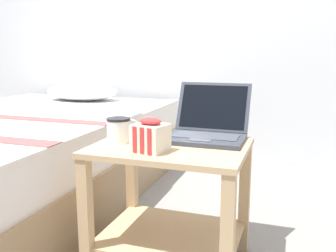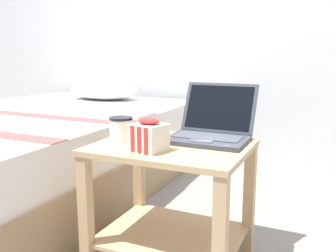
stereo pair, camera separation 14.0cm
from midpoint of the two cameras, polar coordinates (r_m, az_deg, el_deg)
name	(u,v)px [view 1 (the left image)]	position (r m, az deg, el deg)	size (l,w,h in m)	color
bed	(18,153)	(2.50, -23.38, -3.81)	(1.46, 2.06, 0.63)	#997A56
bedside_table	(171,189)	(1.51, -2.26, -9.64)	(0.58, 0.47, 0.51)	tan
laptop	(207,128)	(1.55, 3.43, -0.29)	(0.32, 0.32, 0.22)	#333842
mug_front_left	(119,129)	(1.50, -10.11, -0.45)	(0.12, 0.11, 0.10)	white
snack_bag	(150,136)	(1.35, -5.69, -1.61)	(0.13, 0.13, 0.12)	silver
cell_phone	(146,134)	(1.61, -5.91, -1.32)	(0.11, 0.16, 0.01)	#B7BABC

